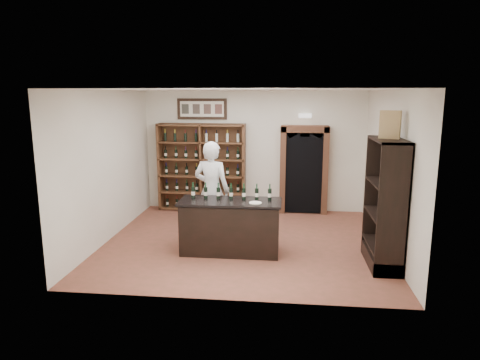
# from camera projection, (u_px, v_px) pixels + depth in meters

# --- Properties ---
(floor) EXTENTS (5.50, 5.50, 0.00)m
(floor) POSITION_uv_depth(u_px,v_px,m) (244.00, 242.00, 8.61)
(floor) COLOR brown
(floor) RESTS_ON ground
(ceiling) EXTENTS (5.50, 5.50, 0.00)m
(ceiling) POSITION_uv_depth(u_px,v_px,m) (244.00, 90.00, 8.02)
(ceiling) COLOR white
(ceiling) RESTS_ON wall_back
(wall_back) EXTENTS (5.50, 0.04, 3.00)m
(wall_back) POSITION_uv_depth(u_px,v_px,m) (254.00, 151.00, 10.75)
(wall_back) COLOR white
(wall_back) RESTS_ON ground
(wall_left) EXTENTS (0.04, 5.00, 3.00)m
(wall_left) POSITION_uv_depth(u_px,v_px,m) (108.00, 166.00, 8.60)
(wall_left) COLOR white
(wall_left) RESTS_ON ground
(wall_right) EXTENTS (0.04, 5.00, 3.00)m
(wall_right) POSITION_uv_depth(u_px,v_px,m) (390.00, 171.00, 8.03)
(wall_right) COLOR white
(wall_right) RESTS_ON ground
(wine_shelf) EXTENTS (2.20, 0.38, 2.20)m
(wine_shelf) POSITION_uv_depth(u_px,v_px,m) (202.00, 167.00, 10.80)
(wine_shelf) COLOR brown
(wine_shelf) RESTS_ON ground
(framed_picture) EXTENTS (1.25, 0.04, 0.52)m
(framed_picture) POSITION_uv_depth(u_px,v_px,m) (202.00, 109.00, 10.65)
(framed_picture) COLOR black
(framed_picture) RESTS_ON wall_back
(arched_doorway) EXTENTS (1.17, 0.35, 2.17)m
(arched_doorway) POSITION_uv_depth(u_px,v_px,m) (304.00, 168.00, 10.53)
(arched_doorway) COLOR black
(arched_doorway) RESTS_ON ground
(emergency_light) EXTENTS (0.30, 0.10, 0.10)m
(emergency_light) POSITION_uv_depth(u_px,v_px,m) (305.00, 116.00, 10.36)
(emergency_light) COLOR white
(emergency_light) RESTS_ON wall_back
(tasting_counter) EXTENTS (1.88, 0.78, 1.00)m
(tasting_counter) POSITION_uv_depth(u_px,v_px,m) (230.00, 227.00, 7.95)
(tasting_counter) COLOR black
(tasting_counter) RESTS_ON ground
(counter_bottle_0) EXTENTS (0.07, 0.07, 0.30)m
(counter_bottle_0) POSITION_uv_depth(u_px,v_px,m) (193.00, 192.00, 8.03)
(counter_bottle_0) COLOR black
(counter_bottle_0) RESTS_ON tasting_counter
(counter_bottle_1) EXTENTS (0.07, 0.07, 0.30)m
(counter_bottle_1) POSITION_uv_depth(u_px,v_px,m) (206.00, 193.00, 8.01)
(counter_bottle_1) COLOR black
(counter_bottle_1) RESTS_ON tasting_counter
(counter_bottle_2) EXTENTS (0.07, 0.07, 0.30)m
(counter_bottle_2) POSITION_uv_depth(u_px,v_px,m) (218.00, 193.00, 7.98)
(counter_bottle_2) COLOR black
(counter_bottle_2) RESTS_ON tasting_counter
(counter_bottle_3) EXTENTS (0.07, 0.07, 0.30)m
(counter_bottle_3) POSITION_uv_depth(u_px,v_px,m) (231.00, 193.00, 7.96)
(counter_bottle_3) COLOR black
(counter_bottle_3) RESTS_ON tasting_counter
(counter_bottle_4) EXTENTS (0.07, 0.07, 0.30)m
(counter_bottle_4) POSITION_uv_depth(u_px,v_px,m) (244.00, 194.00, 7.93)
(counter_bottle_4) COLOR black
(counter_bottle_4) RESTS_ON tasting_counter
(counter_bottle_5) EXTENTS (0.07, 0.07, 0.30)m
(counter_bottle_5) POSITION_uv_depth(u_px,v_px,m) (257.00, 194.00, 7.91)
(counter_bottle_5) COLOR black
(counter_bottle_5) RESTS_ON tasting_counter
(counter_bottle_6) EXTENTS (0.07, 0.07, 0.30)m
(counter_bottle_6) POSITION_uv_depth(u_px,v_px,m) (270.00, 194.00, 7.88)
(counter_bottle_6) COLOR black
(counter_bottle_6) RESTS_ON tasting_counter
(side_cabinet) EXTENTS (0.48, 1.20, 2.20)m
(side_cabinet) POSITION_uv_depth(u_px,v_px,m) (385.00, 223.00, 7.32)
(side_cabinet) COLOR black
(side_cabinet) RESTS_ON ground
(shopkeeper) EXTENTS (0.81, 0.61, 2.01)m
(shopkeeper) POSITION_uv_depth(u_px,v_px,m) (212.00, 191.00, 8.64)
(shopkeeper) COLOR silver
(shopkeeper) RESTS_ON ground
(plate) EXTENTS (0.23, 0.23, 0.02)m
(plate) POSITION_uv_depth(u_px,v_px,m) (255.00, 203.00, 7.65)
(plate) COLOR white
(plate) RESTS_ON tasting_counter
(wine_crate) EXTENTS (0.35, 0.25, 0.46)m
(wine_crate) POSITION_uv_depth(u_px,v_px,m) (390.00, 125.00, 7.02)
(wine_crate) COLOR #A47A56
(wine_crate) RESTS_ON side_cabinet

